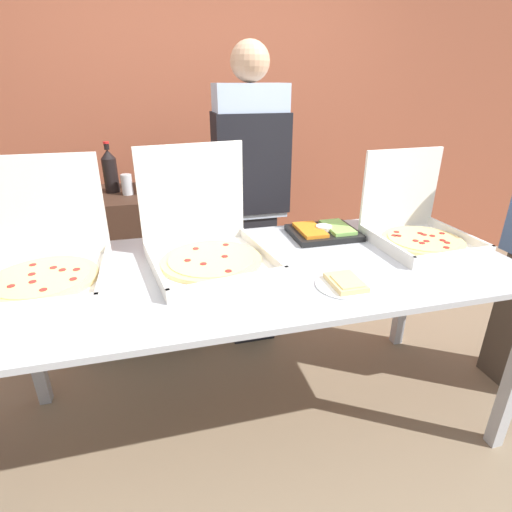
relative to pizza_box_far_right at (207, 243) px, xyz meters
name	(u,v)px	position (x,y,z in m)	size (l,w,h in m)	color
ground_plane	(256,420)	(0.20, -0.11, -0.98)	(16.00, 16.00, 0.00)	#847056
brick_wall_behind	(200,114)	(0.20, 1.59, 0.42)	(10.00, 0.06, 2.80)	#9E5138
buffet_table	(256,286)	(0.20, -0.11, -0.18)	(2.30, 0.96, 0.90)	#B7BABF
pizza_box_far_right	(207,243)	(0.00, 0.00, 0.00)	(0.57, 0.58, 0.49)	silver
pizza_box_near_right	(417,228)	(1.04, -0.03, -0.01)	(0.46, 0.47, 0.43)	silver
pizza_box_far_left	(43,260)	(-0.66, -0.01, 0.00)	(0.48, 0.50, 0.47)	silver
paper_plate_front_left	(346,283)	(0.49, -0.37, -0.07)	(0.23, 0.23, 0.03)	white
veggie_tray	(324,232)	(0.63, 0.17, -0.06)	(0.34, 0.28, 0.05)	black
sideboard_podium	(139,265)	(-0.35, 0.92, -0.48)	(0.79, 0.55, 1.00)	#382319
soda_bottle	(110,170)	(-0.45, 0.97, 0.15)	(0.09, 0.09, 0.31)	black
soda_can_silver	(127,184)	(-0.36, 0.88, 0.08)	(0.07, 0.07, 0.12)	silver
soda_can_colored	(72,184)	(-0.69, 0.98, 0.08)	(0.07, 0.07, 0.12)	gold
person_server_vest	(251,189)	(0.36, 0.66, 0.06)	(0.42, 0.24, 1.84)	black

